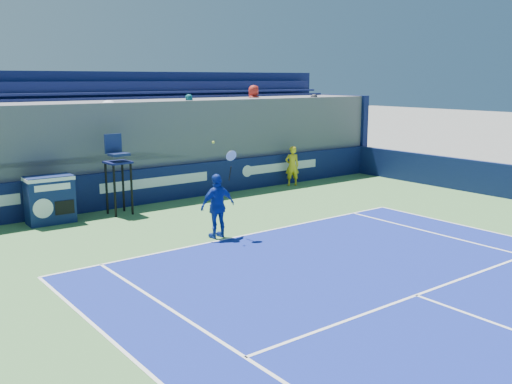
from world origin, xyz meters
TOP-DOWN VIEW (x-y plane):
  - ball_person at (5.70, 16.61)m, footprint 0.66×0.56m
  - back_hoarding at (0.00, 17.10)m, footprint 20.40×0.21m
  - match_clock at (-3.75, 16.40)m, footprint 1.34×0.77m
  - umpire_chair at (-1.69, 16.25)m, footprint 0.73×0.73m
  - tennis_player at (-0.75, 12.17)m, footprint 1.01×0.45m
  - stadium_seating at (0.02, 19.15)m, footprint 21.00×4.05m

SIDE VIEW (x-z plane):
  - back_hoarding at x=0.00m, z-range 0.00..1.20m
  - match_clock at x=-3.75m, z-range 0.04..1.44m
  - ball_person at x=5.70m, z-range 0.01..1.56m
  - tennis_player at x=-0.75m, z-range -0.42..2.16m
  - umpire_chair at x=-1.69m, z-range 0.29..2.77m
  - stadium_seating at x=0.02m, z-range -0.37..4.03m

